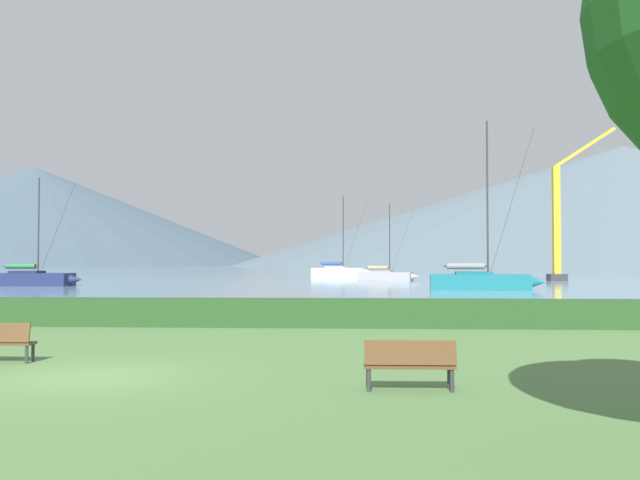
# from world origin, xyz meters

# --- Properties ---
(ground_plane) EXTENTS (1000.00, 1000.00, 0.00)m
(ground_plane) POSITION_xyz_m (0.00, 0.00, 0.00)
(ground_plane) COLOR #517A42
(harbor_water) EXTENTS (320.00, 246.00, 0.00)m
(harbor_water) POSITION_xyz_m (0.00, 137.00, 0.00)
(harbor_water) COLOR slate
(harbor_water) RESTS_ON ground_plane
(hedge_line) EXTENTS (80.00, 1.20, 1.02)m
(hedge_line) POSITION_xyz_m (0.00, 11.00, 0.51)
(hedge_line) COLOR #284C23
(hedge_line) RESTS_ON ground_plane
(sailboat_slip_0) EXTENTS (9.45, 4.46, 12.18)m
(sailboat_slip_0) POSITION_xyz_m (2.80, 89.75, 0.78)
(sailboat_slip_0) COLOR white
(sailboat_slip_0) RESTS_ON harbor_water
(sailboat_slip_1) EXTENTS (9.39, 3.39, 13.97)m
(sailboat_slip_1) POSITION_xyz_m (15.71, 42.99, 0.79)
(sailboat_slip_1) COLOR #19707A
(sailboat_slip_1) RESTS_ON harbor_water
(sailboat_slip_3) EXTENTS (8.94, 2.90, 10.33)m
(sailboat_slip_3) POSITION_xyz_m (-25.38, 49.53, 0.73)
(sailboat_slip_3) COLOR navy
(sailboat_slip_3) RESTS_ON harbor_water
(sailboat_slip_4) EXTENTS (7.54, 3.84, 9.18)m
(sailboat_slip_4) POSITION_xyz_m (8.95, 68.44, 0.62)
(sailboat_slip_4) COLOR #9E9EA3
(sailboat_slip_4) RESTS_ON harbor_water
(park_bench_near_path) EXTENTS (1.51, 0.50, 0.95)m
(park_bench_near_path) POSITION_xyz_m (-2.88, 1.87, 0.53)
(park_bench_near_path) COLOR brown
(park_bench_near_path) RESTS_ON ground_plane
(park_bench_under_tree) EXTENTS (1.70, 0.51, 0.95)m
(park_bench_under_tree) POSITION_xyz_m (6.54, -1.12, 0.53)
(park_bench_under_tree) COLOR brown
(park_bench_under_tree) RESTS_ON ground_plane
(dock_crane) EXTENTS (8.04, 2.00, 18.34)m
(dock_crane) POSITION_xyz_m (29.53, 68.81, 6.24)
(dock_crane) COLOR #333338
(dock_crane) RESTS_ON ground_plane
(distant_hill_west_ridge) EXTENTS (256.17, 256.17, 50.73)m
(distant_hill_west_ridge) POSITION_xyz_m (-161.50, 329.34, 25.36)
(distant_hill_west_ridge) COLOR #425666
(distant_hill_west_ridge) RESTS_ON ground_plane
(distant_hill_east_ridge) EXTENTS (333.86, 333.86, 51.43)m
(distant_hill_east_ridge) POSITION_xyz_m (118.70, 283.68, 25.71)
(distant_hill_east_ridge) COLOR slate
(distant_hill_east_ridge) RESTS_ON ground_plane
(distant_hill_far_shoulder) EXTENTS (240.15, 240.15, 49.56)m
(distant_hill_far_shoulder) POSITION_xyz_m (-169.85, 384.84, 24.78)
(distant_hill_far_shoulder) COLOR #425666
(distant_hill_far_shoulder) RESTS_ON ground_plane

